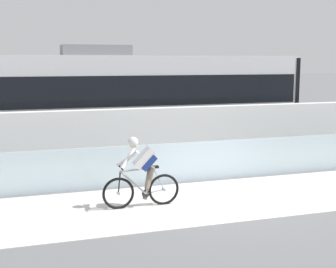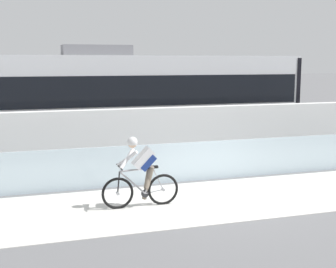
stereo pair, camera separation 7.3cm
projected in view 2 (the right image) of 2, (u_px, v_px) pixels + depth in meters
name	position (u px, v px, depth m)	size (l,w,h in m)	color
ground_plane	(227.00, 199.00, 11.15)	(200.00, 200.00, 0.00)	slate
bike_path_deck	(227.00, 198.00, 11.15)	(32.00, 3.20, 0.01)	silver
glass_parapet	(199.00, 161.00, 12.81)	(32.00, 0.05, 1.07)	silver
concrete_barrier_wall	(178.00, 137.00, 14.45)	(32.00, 0.36, 1.85)	white
tram_rail_near	(156.00, 152.00, 16.93)	(32.00, 0.08, 0.01)	#595654
tram_rail_far	(146.00, 145.00, 18.28)	(32.00, 0.08, 0.01)	#595654
tram	(151.00, 98.00, 17.32)	(11.06, 2.54, 3.81)	silver
cyclist_on_bike	(141.00, 173.00, 10.41)	(1.77, 0.58, 1.61)	black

